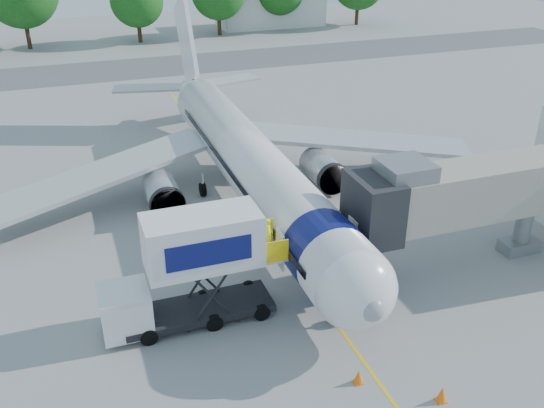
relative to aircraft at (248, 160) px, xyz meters
name	(u,v)px	position (x,y,z in m)	size (l,w,h in m)	color
ground	(269,230)	(0.00, -4.12, -2.95)	(160.00, 160.00, 0.00)	#999996
guidance_line	(269,230)	(0.00, -4.12, -2.94)	(0.15, 70.00, 0.01)	yellow
taxiway_strip	(152,67)	(0.00, 37.88, -2.94)	(120.00, 10.00, 0.01)	#59595B
aircraft	(248,160)	(0.00, 0.00, 0.00)	(34.17, 37.73, 11.35)	white
jet_bridge	(461,194)	(7.99, -11.12, 1.39)	(13.90, 3.20, 6.60)	#A39D8B
catering_hiloader	(190,271)	(-6.27, -11.12, -0.19)	(8.50, 2.44, 5.50)	black
safety_cone_a	(359,377)	(-0.80, -17.47, -2.63)	(0.42, 0.42, 0.67)	orange
safety_cone_b	(442,395)	(1.83, -19.50, -2.61)	(0.44, 0.44, 0.70)	orange
outbuilding_right	(270,8)	(22.00, 57.88, -0.29)	(16.40, 7.40, 5.30)	silver
tree_d	(137,0)	(0.90, 52.41, 2.60)	(7.17, 7.17, 9.14)	#382314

